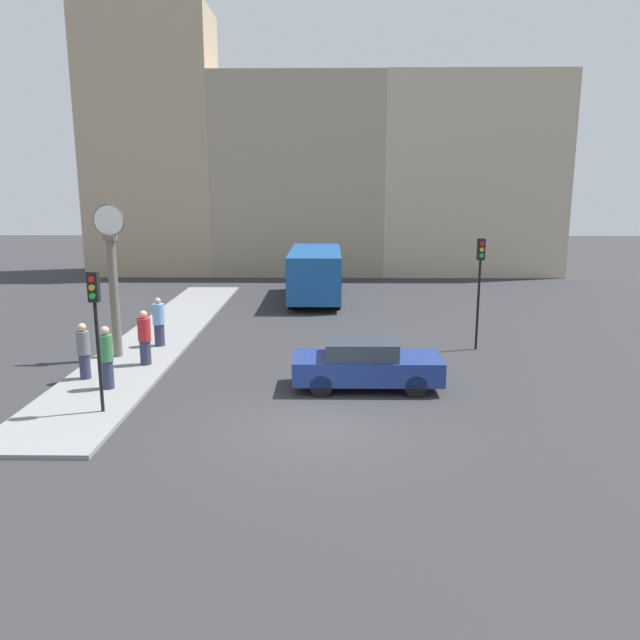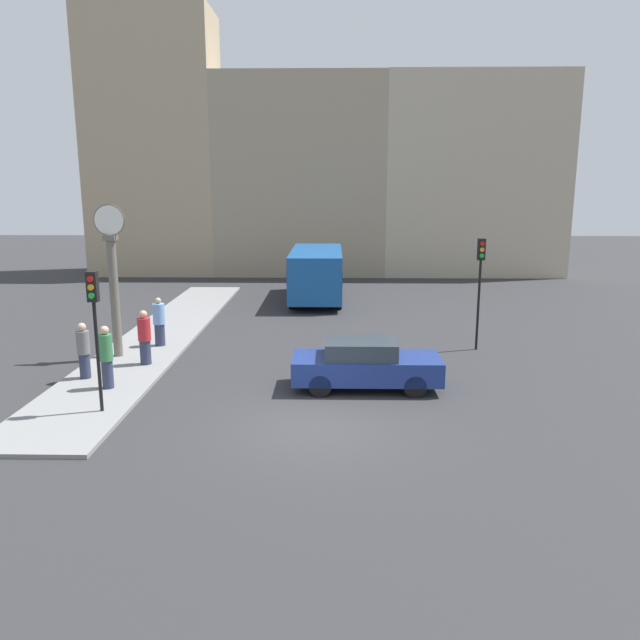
{
  "view_description": "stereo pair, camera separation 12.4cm",
  "coord_description": "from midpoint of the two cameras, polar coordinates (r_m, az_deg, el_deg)",
  "views": [
    {
      "loc": [
        0.34,
        -14.51,
        5.85
      ],
      "look_at": [
        0.02,
        6.84,
        1.22
      ],
      "focal_mm": 35.0,
      "sensor_mm": 36.0,
      "label": 1
    },
    {
      "loc": [
        0.46,
        -14.51,
        5.85
      ],
      "look_at": [
        0.02,
        6.84,
        1.22
      ],
      "focal_mm": 35.0,
      "sensor_mm": 36.0,
      "label": 2
    }
  ],
  "objects": [
    {
      "name": "pedestrian_red_top",
      "position": [
        21.04,
        -15.9,
        -1.59
      ],
      "size": [
        0.42,
        0.42,
        1.79
      ],
      "color": "#2D334C",
      "rests_on": "sidewalk_corner"
    },
    {
      "name": "traffic_light_near",
      "position": [
        16.62,
        -20.05,
        0.65
      ],
      "size": [
        0.26,
        0.24,
        3.65
      ],
      "color": "black",
      "rests_on": "sidewalk_corner"
    },
    {
      "name": "sedan_car",
      "position": [
        18.3,
        4.01,
        -4.03
      ],
      "size": [
        4.31,
        1.76,
        1.47
      ],
      "color": "navy",
      "rests_on": "ground_plane"
    },
    {
      "name": "pedestrian_green_hoodie",
      "position": [
        18.87,
        -19.09,
        -3.26
      ],
      "size": [
        0.38,
        0.38,
        1.84
      ],
      "color": "#2D334C",
      "rests_on": "sidewalk_corner"
    },
    {
      "name": "bus_distant",
      "position": [
        32.16,
        -0.54,
        4.44
      ],
      "size": [
        2.58,
        7.4,
        2.61
      ],
      "color": "#195199",
      "rests_on": "ground_plane"
    },
    {
      "name": "street_clock",
      "position": [
        22.03,
        -18.54,
        3.43
      ],
      "size": [
        1.04,
        0.39,
        5.13
      ],
      "color": "#666056",
      "rests_on": "sidewalk_corner"
    },
    {
      "name": "pedestrian_grey_jacket",
      "position": [
        20.09,
        -20.95,
        -2.67
      ],
      "size": [
        0.38,
        0.38,
        1.71
      ],
      "color": "#2D334C",
      "rests_on": "sidewalk_corner"
    },
    {
      "name": "pedestrian_blue_stripe",
      "position": [
        23.37,
        -14.67,
        -0.2
      ],
      "size": [
        0.43,
        0.43,
        1.77
      ],
      "color": "#2D334C",
      "rests_on": "sidewalk_corner"
    },
    {
      "name": "building_row",
      "position": [
        42.4,
        -0.88,
        13.81
      ],
      "size": [
        30.98,
        5.0,
        16.76
      ],
      "color": "tan",
      "rests_on": "ground_plane"
    },
    {
      "name": "sidewalk_corner",
      "position": [
        25.5,
        -14.39,
        -1.3
      ],
      "size": [
        2.84,
        22.81,
        0.11
      ],
      "primitive_type": "cube",
      "color": "gray",
      "rests_on": "ground_plane"
    },
    {
      "name": "ground_plane",
      "position": [
        15.65,
        -0.68,
        -9.73
      ],
      "size": [
        120.0,
        120.0,
        0.0
      ],
      "primitive_type": "plane",
      "color": "#2D2D30"
    },
    {
      "name": "traffic_light_far",
      "position": [
        22.88,
        14.26,
        4.36
      ],
      "size": [
        0.26,
        0.24,
        4.02
      ],
      "color": "black",
      "rests_on": "ground_plane"
    }
  ]
}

